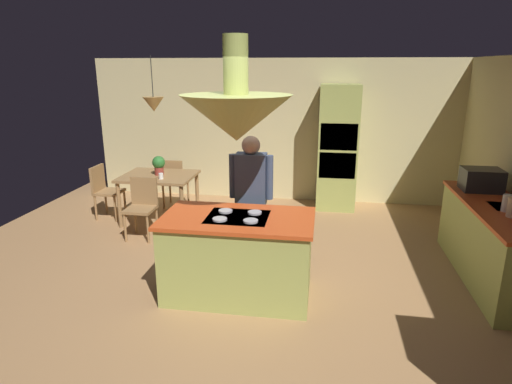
# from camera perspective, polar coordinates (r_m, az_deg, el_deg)

# --- Properties ---
(ground) EXTENTS (8.16, 8.16, 0.00)m
(ground) POSITION_cam_1_polar(r_m,az_deg,el_deg) (5.04, -1.88, -12.23)
(ground) COLOR #AD7F51
(wall_back) EXTENTS (6.80, 0.10, 2.55)m
(wall_back) POSITION_cam_1_polar(r_m,az_deg,el_deg) (7.92, 2.76, 8.14)
(wall_back) COLOR beige
(wall_back) RESTS_ON ground
(kitchen_island) EXTENTS (1.60, 0.90, 0.92)m
(kitchen_island) POSITION_cam_1_polar(r_m,az_deg,el_deg) (4.66, -2.39, -8.48)
(kitchen_island) COLOR #A8B259
(kitchen_island) RESTS_ON ground
(counter_run_right) EXTENTS (0.73, 2.20, 0.90)m
(counter_run_right) POSITION_cam_1_polar(r_m,az_deg,el_deg) (5.67, 29.07, -5.90)
(counter_run_right) COLOR #A8B259
(counter_run_right) RESTS_ON ground
(oven_tower) EXTENTS (0.66, 0.62, 2.13)m
(oven_tower) POSITION_cam_1_polar(r_m,az_deg,el_deg) (7.51, 10.81, 5.78)
(oven_tower) COLOR #A8B259
(oven_tower) RESTS_ON ground
(dining_table) EXTENTS (1.12, 0.91, 0.76)m
(dining_table) POSITION_cam_1_polar(r_m,az_deg,el_deg) (6.96, -12.82, 1.45)
(dining_table) COLOR #9B7345
(dining_table) RESTS_ON ground
(person_at_island) EXTENTS (0.53, 0.22, 1.64)m
(person_at_island) POSITION_cam_1_polar(r_m,az_deg,el_deg) (5.14, -0.66, -0.24)
(person_at_island) COLOR tan
(person_at_island) RESTS_ON ground
(range_hood) EXTENTS (1.10, 1.10, 1.00)m
(range_hood) POSITION_cam_1_polar(r_m,az_deg,el_deg) (4.25, -2.64, 10.18)
(range_hood) COLOR #A8B259
(pendant_light_over_table) EXTENTS (0.32, 0.32, 0.82)m
(pendant_light_over_table) POSITION_cam_1_polar(r_m,az_deg,el_deg) (6.76, -13.47, 11.31)
(pendant_light_over_table) COLOR #E0B266
(chair_facing_island) EXTENTS (0.40, 0.40, 0.87)m
(chair_facing_island) POSITION_cam_1_polar(r_m,az_deg,el_deg) (6.41, -14.92, -1.48)
(chair_facing_island) COLOR #9B7345
(chair_facing_island) RESTS_ON ground
(chair_by_back_wall) EXTENTS (0.40, 0.40, 0.87)m
(chair_by_back_wall) POSITION_cam_1_polar(r_m,az_deg,el_deg) (7.61, -10.90, 1.60)
(chair_by_back_wall) COLOR #9B7345
(chair_by_back_wall) RESTS_ON ground
(chair_at_corner) EXTENTS (0.40, 0.40, 0.87)m
(chair_at_corner) POSITION_cam_1_polar(r_m,az_deg,el_deg) (7.40, -19.53, 0.50)
(chair_at_corner) COLOR #9B7345
(chair_at_corner) RESTS_ON ground
(potted_plant_on_table) EXTENTS (0.20, 0.20, 0.30)m
(potted_plant_on_table) POSITION_cam_1_polar(r_m,az_deg,el_deg) (6.91, -12.82, 3.61)
(potted_plant_on_table) COLOR #99382D
(potted_plant_on_table) RESTS_ON dining_table
(cup_on_table) EXTENTS (0.07, 0.07, 0.09)m
(cup_on_table) POSITION_cam_1_polar(r_m,az_deg,el_deg) (6.67, -12.54, 2.08)
(cup_on_table) COLOR white
(cup_on_table) RESTS_ON dining_table
(canister_tea) EXTENTS (0.10, 0.10, 0.19)m
(canister_tea) POSITION_cam_1_polar(r_m,az_deg,el_deg) (5.35, 30.44, -1.29)
(canister_tea) COLOR silver
(canister_tea) RESTS_ON counter_run_right
(microwave_on_counter) EXTENTS (0.46, 0.36, 0.28)m
(microwave_on_counter) POSITION_cam_1_polar(r_m,az_deg,el_deg) (6.09, 27.81, 1.46)
(microwave_on_counter) COLOR #232326
(microwave_on_counter) RESTS_ON counter_run_right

